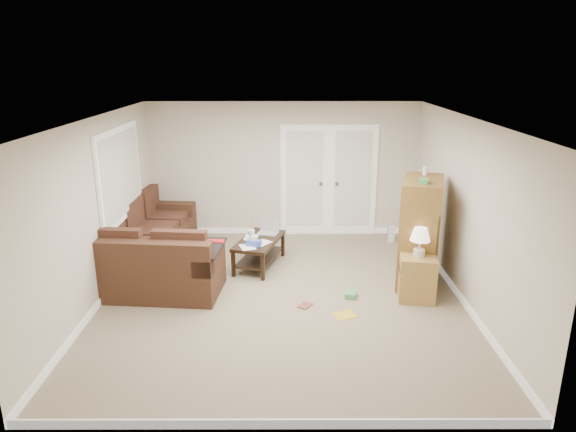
{
  "coord_description": "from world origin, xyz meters",
  "views": [
    {
      "loc": [
        0.07,
        -6.65,
        3.24
      ],
      "look_at": [
        0.09,
        0.29,
        1.1
      ],
      "focal_mm": 32.0,
      "sensor_mm": 36.0,
      "label": 1
    }
  ],
  "objects_px": {
    "sectional_sofa": "(150,251)",
    "tv_armoire": "(420,231)",
    "coffee_table": "(260,251)",
    "side_cabinet": "(417,274)"
  },
  "relations": [
    {
      "from": "sectional_sofa",
      "to": "tv_armoire",
      "type": "bearing_deg",
      "value": 0.16
    },
    {
      "from": "sectional_sofa",
      "to": "tv_armoire",
      "type": "distance_m",
      "value": 4.13
    },
    {
      "from": "coffee_table",
      "to": "side_cabinet",
      "type": "relative_size",
      "value": 1.19
    },
    {
      "from": "coffee_table",
      "to": "tv_armoire",
      "type": "height_order",
      "value": "tv_armoire"
    },
    {
      "from": "sectional_sofa",
      "to": "coffee_table",
      "type": "distance_m",
      "value": 1.73
    },
    {
      "from": "tv_armoire",
      "to": "coffee_table",
      "type": "bearing_deg",
      "value": -178.06
    },
    {
      "from": "coffee_table",
      "to": "tv_armoire",
      "type": "relative_size",
      "value": 0.72
    },
    {
      "from": "coffee_table",
      "to": "side_cabinet",
      "type": "xyz_separation_m",
      "value": [
        2.25,
        -1.2,
        0.12
      ]
    },
    {
      "from": "sectional_sofa",
      "to": "coffee_table",
      "type": "height_order",
      "value": "sectional_sofa"
    },
    {
      "from": "tv_armoire",
      "to": "side_cabinet",
      "type": "bearing_deg",
      "value": -87.29
    }
  ]
}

